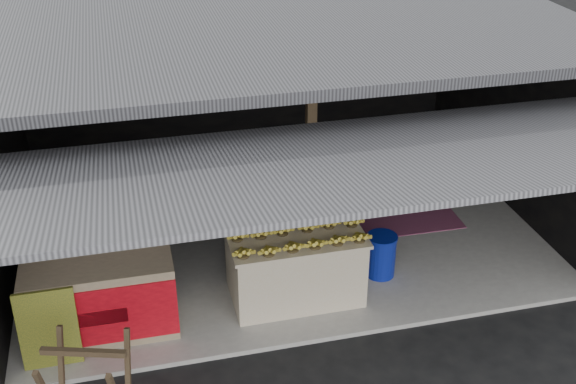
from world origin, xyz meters
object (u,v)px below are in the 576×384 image
object	(u,v)px
neighbor_stall	(101,293)
banana_table	(295,264)
white_crate	(284,223)
plastic_chair	(407,169)
sawhorse	(87,374)
water_barrel	(381,256)

from	to	relation	value
neighbor_stall	banana_table	bearing A→B (deg)	3.70
white_crate	plastic_chair	world-z (taller)	white_crate
sawhorse	neighbor_stall	bearing A→B (deg)	99.93
sawhorse	water_barrel	world-z (taller)	sawhorse
banana_table	sawhorse	bearing A→B (deg)	-150.89
neighbor_stall	sawhorse	size ratio (longest dim) A/B	1.86
plastic_chair	water_barrel	bearing A→B (deg)	-138.30
plastic_chair	white_crate	bearing A→B (deg)	-172.61
banana_table	plastic_chair	distance (m)	2.88
sawhorse	water_barrel	distance (m)	3.83
sawhorse	white_crate	bearing A→B (deg)	59.35
white_crate	water_barrel	size ratio (longest dim) A/B	1.68
banana_table	white_crate	world-z (taller)	white_crate
banana_table	plastic_chair	size ratio (longest dim) A/B	1.79
banana_table	sawhorse	distance (m)	2.73
sawhorse	water_barrel	size ratio (longest dim) A/B	1.67
white_crate	plastic_chair	xyz separation A→B (m)	(2.08, 0.96, 0.07)
banana_table	white_crate	bearing A→B (deg)	84.12
white_crate	sawhorse	distance (m)	3.34
neighbor_stall	plastic_chair	bearing A→B (deg)	24.91
white_crate	plastic_chair	size ratio (longest dim) A/B	1.02
water_barrel	white_crate	bearing A→B (deg)	144.04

